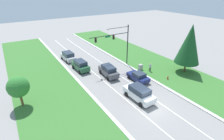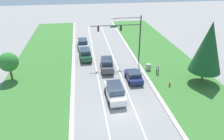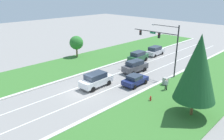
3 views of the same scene
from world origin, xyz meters
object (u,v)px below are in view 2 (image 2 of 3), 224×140
(utility_cabinet, at_px, (148,67))
(conifer_near_right_tree, at_px, (208,47))
(white_suv, at_px, (115,92))
(pedestrian, at_px, (158,69))
(navy_sedan, at_px, (134,76))
(graphite_suv, at_px, (107,64))
(traffic_signal_mast, at_px, (126,32))
(oak_near_left_tree, at_px, (9,62))
(silver_suv, at_px, (83,44))
(forest_suv, at_px, (85,54))
(fire_hydrant, at_px, (170,85))

(utility_cabinet, xyz_separation_m, conifer_near_right_tree, (6.58, -5.20, 5.00))
(white_suv, distance_m, utility_cabinet, 10.17)
(conifer_near_right_tree, bearing_deg, white_suv, -169.92)
(utility_cabinet, relative_size, pedestrian, 0.67)
(navy_sedan, distance_m, graphite_suv, 5.54)
(traffic_signal_mast, distance_m, oak_near_left_tree, 18.89)
(graphite_suv, xyz_separation_m, utility_cabinet, (6.70, -1.15, -0.49))
(silver_suv, bearing_deg, white_suv, -82.66)
(graphite_suv, height_order, oak_near_left_tree, oak_near_left_tree)
(traffic_signal_mast, distance_m, navy_sedan, 8.28)
(forest_suv, xyz_separation_m, fire_hydrant, (11.49, -11.86, -0.70))
(white_suv, xyz_separation_m, silver_suv, (-3.59, 19.97, -0.11))
(utility_cabinet, relative_size, conifer_near_right_tree, 0.12)
(utility_cabinet, bearing_deg, traffic_signal_mast, 129.85)
(white_suv, height_order, graphite_suv, white_suv)
(white_suv, bearing_deg, traffic_signal_mast, 69.62)
(conifer_near_right_tree, bearing_deg, forest_suv, 145.67)
(graphite_suv, xyz_separation_m, pedestrian, (7.76, -2.69, -0.12))
(navy_sedan, relative_size, oak_near_left_tree, 0.95)
(silver_suv, height_order, navy_sedan, silver_suv)
(graphite_suv, xyz_separation_m, conifer_near_right_tree, (13.28, -6.34, 4.51))
(white_suv, bearing_deg, silver_suv, 98.24)
(forest_suv, height_order, fire_hydrant, forest_suv)
(traffic_signal_mast, relative_size, forest_suv, 1.81)
(traffic_signal_mast, height_order, fire_hydrant, traffic_signal_mast)
(utility_cabinet, bearing_deg, conifer_near_right_tree, -38.28)
(pedestrian, bearing_deg, navy_sedan, 34.24)
(pedestrian, bearing_deg, silver_suv, -36.94)
(oak_near_left_tree, bearing_deg, graphite_suv, 5.39)
(silver_suv, height_order, forest_suv, forest_suv)
(white_suv, distance_m, oak_near_left_tree, 16.42)
(graphite_suv, xyz_separation_m, forest_suv, (-3.35, 5.02, -0.01))
(graphite_suv, relative_size, fire_hydrant, 7.02)
(silver_suv, xyz_separation_m, navy_sedan, (7.16, -15.54, -0.18))
(navy_sedan, bearing_deg, utility_cabinet, 43.34)
(forest_suv, bearing_deg, oak_near_left_tree, -153.77)
(navy_sedan, relative_size, pedestrian, 2.48)
(navy_sedan, height_order, forest_suv, forest_suv)
(white_suv, height_order, pedestrian, white_suv)
(oak_near_left_tree, bearing_deg, conifer_near_right_tree, -10.07)
(fire_hydrant, xyz_separation_m, conifer_near_right_tree, (5.15, 0.50, 5.22))
(white_suv, height_order, oak_near_left_tree, oak_near_left_tree)
(navy_sedan, xyz_separation_m, utility_cabinet, (3.20, 3.13, -0.22))
(traffic_signal_mast, relative_size, oak_near_left_tree, 1.92)
(navy_sedan, distance_m, pedestrian, 4.55)
(utility_cabinet, height_order, fire_hydrant, utility_cabinet)
(forest_suv, bearing_deg, white_suv, -79.89)
(graphite_suv, bearing_deg, forest_suv, 126.99)
(traffic_signal_mast, distance_m, utility_cabinet, 6.87)
(fire_hydrant, relative_size, conifer_near_right_tree, 0.08)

